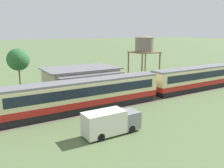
{
  "coord_description": "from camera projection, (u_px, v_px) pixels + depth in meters",
  "views": [
    {
      "loc": [
        -40.54,
        -27.18,
        9.99
      ],
      "look_at": [
        -23.48,
        0.71,
        2.75
      ],
      "focal_mm": 38.0,
      "sensor_mm": 36.0,
      "label": 1
    }
  ],
  "objects": [
    {
      "name": "delivery_truck_grey",
      "position": [
        111.0,
        122.0,
        23.38
      ],
      "size": [
        5.93,
        2.05,
        2.47
      ],
      "color": "gray",
      "rests_on": "ground_plane"
    },
    {
      "name": "passenger_train",
      "position": [
        87.0,
        93.0,
        30.37
      ],
      "size": [
        112.4,
        2.98,
        4.06
      ],
      "color": "#AD1E19",
      "rests_on": "ground_plane"
    },
    {
      "name": "water_tower",
      "position": [
        144.0,
        45.0,
        48.17
      ],
      "size": [
        5.07,
        5.07,
        9.36
      ],
      "color": "brown",
      "rests_on": "ground_plane"
    },
    {
      "name": "station_building",
      "position": [
        81.0,
        79.0,
        41.05
      ],
      "size": [
        12.49,
        9.21,
        3.94
      ],
      "color": "#BCB293",
      "rests_on": "ground_plane"
    },
    {
      "name": "ground_plane",
      "position": [
        218.0,
        85.0,
        45.45
      ],
      "size": [
        600.0,
        600.0,
        0.0
      ],
      "primitive_type": "plane",
      "color": "#566B42"
    },
    {
      "name": "railway_track",
      "position": [
        53.0,
        116.0,
        28.5
      ],
      "size": [
        177.58,
        3.6,
        0.04
      ],
      "color": "#665B51",
      "rests_on": "ground_plane"
    },
    {
      "name": "yard_tree_1",
      "position": [
        18.0,
        60.0,
        40.43
      ],
      "size": [
        3.82,
        3.82,
        7.25
      ],
      "color": "brown",
      "rests_on": "ground_plane"
    }
  ]
}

